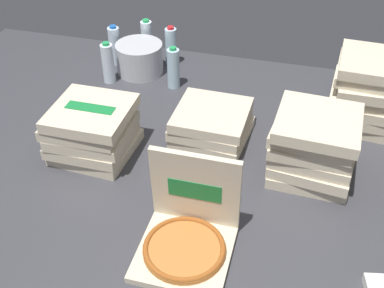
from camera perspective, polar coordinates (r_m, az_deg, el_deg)
The scene contains 12 objects.
ground_plane at distance 2.12m, azimuth -1.83°, elevation -4.62°, with size 3.20×2.40×0.02m, color #38383D.
open_pizza_box at distance 1.80m, azimuth -0.53°, elevation -10.50°, with size 0.34×0.35×0.37m.
pizza_stack_left_near at distance 2.52m, azimuth 20.34°, elevation 5.87°, with size 0.38×0.38×0.36m.
pizza_stack_left_far at distance 2.24m, azimuth -11.75°, elevation 1.63°, with size 0.37×0.37×0.26m.
pizza_stack_left_mid at distance 2.32m, azimuth 2.34°, elevation 2.43°, with size 0.37×0.37×0.15m.
pizza_stack_right_near at distance 2.13m, azimuth 14.25°, elevation -0.08°, with size 0.39×0.39×0.31m.
ice_bucket at distance 2.87m, azimuth -6.23°, elevation 10.08°, with size 0.27×0.27×0.18m, color #B7BABF.
water_bottle_0 at distance 3.03m, azimuth -5.38°, elevation 12.29°, with size 0.07×0.07×0.24m.
water_bottle_1 at distance 2.93m, azimuth -2.51°, elevation 11.49°, with size 0.07×0.07×0.24m.
water_bottle_2 at distance 2.79m, azimuth -9.93°, elevation 9.44°, with size 0.07×0.07×0.24m.
water_bottle_3 at distance 2.98m, azimuth -9.16°, elevation 11.47°, with size 0.07×0.07×0.24m.
water_bottle_4 at distance 2.70m, azimuth -2.23°, elevation 8.99°, with size 0.07×0.07×0.24m.
Camera 1 is at (0.47, -1.49, 1.43)m, focal length 44.95 mm.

